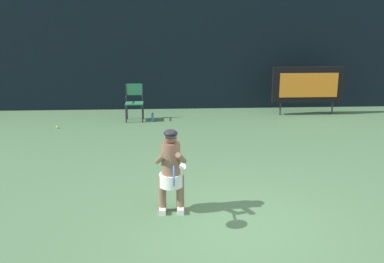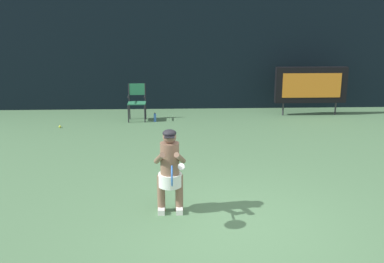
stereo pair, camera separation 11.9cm
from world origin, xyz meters
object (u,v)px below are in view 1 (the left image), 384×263
Objects in this scene: scoreboard at (308,85)px; tennis_player at (171,169)px; tennis_racket at (174,175)px; tennis_ball_loose at (57,127)px; umpire_chair at (134,100)px; water_bottle at (153,118)px.

tennis_player is (-4.28, -6.78, -0.19)m from scoreboard.
tennis_racket reaches higher than tennis_ball_loose.
tennis_racket is at bearing -81.36° from umpire_chair.
water_bottle is at bearing 13.02° from tennis_ball_loose.
water_bottle reaches higher than tennis_ball_loose.
tennis_racket reaches higher than water_bottle.
water_bottle is 3.90× the size of tennis_ball_loose.
tennis_ball_loose is (-7.41, -1.26, -0.91)m from scoreboard.
water_bottle is 0.19× the size of tennis_player.
scoreboard is 4.89m from water_bottle.
tennis_racket is (0.53, -6.79, 0.77)m from water_bottle.
scoreboard reaches higher than tennis_racket.
water_bottle is 6.86m from tennis_racket.
tennis_ball_loose is (-2.64, -0.61, -0.09)m from water_bottle.
scoreboard is 5.33m from umpire_chair.
tennis_racket is at bearing -85.52° from water_bottle.
tennis_player is (1.02, -6.32, 0.14)m from umpire_chair.
scoreboard is at bearing 57.73° from tennis_player.
scoreboard is 32.35× the size of tennis_ball_loose.
water_bottle is (0.53, -0.19, -0.50)m from umpire_chair.
tennis_player is at bearing -60.40° from tennis_ball_loose.
tennis_player is 0.68m from tennis_racket.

